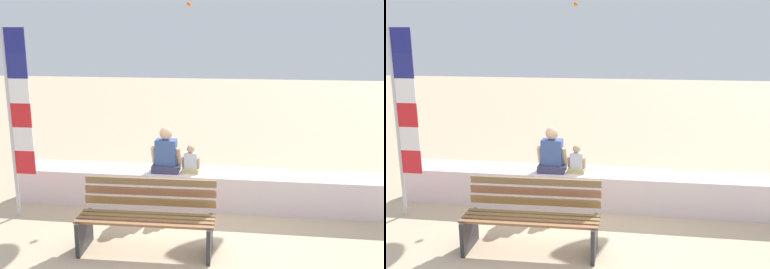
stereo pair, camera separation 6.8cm
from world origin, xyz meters
TOP-DOWN VIEW (x-y plane):
  - ground_plane at (0.00, 0.00)m, footprint 40.00×40.00m
  - seawall_ledge at (0.00, 1.05)m, footprint 6.06×0.63m
  - park_bench at (-0.58, -0.50)m, footprint 1.74×0.65m
  - person_adult at (-0.61, 1.00)m, footprint 0.47×0.34m
  - person_child at (-0.22, 1.00)m, footprint 0.29×0.21m
  - flag_banner at (-2.64, 0.26)m, footprint 0.35×0.05m

SIDE VIEW (x-z plane):
  - ground_plane at x=0.00m, z-range 0.00..0.00m
  - seawall_ledge at x=0.00m, z-range 0.00..0.56m
  - park_bench at x=-0.58m, z-range -0.02..0.86m
  - person_child at x=-0.22m, z-range 0.51..0.96m
  - person_adult at x=-0.61m, z-range 0.48..1.20m
  - flag_banner at x=-2.64m, z-range 0.20..2.98m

